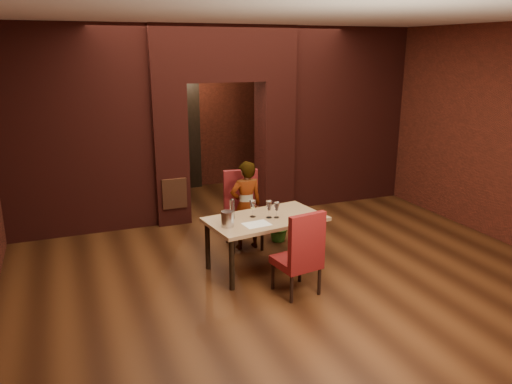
% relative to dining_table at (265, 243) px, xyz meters
% --- Properties ---
extents(floor, '(8.00, 8.00, 0.00)m').
position_rel_dining_table_xyz_m(floor, '(0.21, 0.36, -0.35)').
color(floor, '#482612').
rests_on(floor, ground).
extents(ceiling, '(7.00, 8.00, 0.04)m').
position_rel_dining_table_xyz_m(ceiling, '(0.21, 0.36, 2.85)').
color(ceiling, silver).
rests_on(ceiling, ground).
extents(wall_back, '(7.00, 0.04, 3.20)m').
position_rel_dining_table_xyz_m(wall_back, '(0.21, 4.36, 1.25)').
color(wall_back, maroon).
rests_on(wall_back, ground).
extents(wall_right, '(0.04, 8.00, 3.20)m').
position_rel_dining_table_xyz_m(wall_right, '(3.71, 0.36, 1.25)').
color(wall_right, maroon).
rests_on(wall_right, ground).
extents(pillar_left, '(0.55, 0.55, 2.30)m').
position_rel_dining_table_xyz_m(pillar_left, '(-0.74, 2.36, 0.80)').
color(pillar_left, maroon).
rests_on(pillar_left, ground).
extents(pillar_right, '(0.55, 0.55, 2.30)m').
position_rel_dining_table_xyz_m(pillar_right, '(1.16, 2.36, 0.80)').
color(pillar_right, maroon).
rests_on(pillar_right, ground).
extents(lintel, '(2.45, 0.55, 0.90)m').
position_rel_dining_table_xyz_m(lintel, '(0.21, 2.36, 2.40)').
color(lintel, maroon).
rests_on(lintel, ground).
extents(wing_wall_left, '(2.28, 0.35, 3.20)m').
position_rel_dining_table_xyz_m(wing_wall_left, '(-2.15, 2.36, 1.25)').
color(wing_wall_left, maroon).
rests_on(wing_wall_left, ground).
extents(wing_wall_right, '(2.28, 0.35, 3.20)m').
position_rel_dining_table_xyz_m(wing_wall_right, '(2.57, 2.36, 1.25)').
color(wing_wall_right, maroon).
rests_on(wing_wall_right, ground).
extents(vent_panel, '(0.40, 0.03, 0.50)m').
position_rel_dining_table_xyz_m(vent_panel, '(-0.74, 2.07, 0.20)').
color(vent_panel, '#A65330').
rests_on(vent_panel, ground).
extents(rear_door, '(0.90, 0.08, 2.10)m').
position_rel_dining_table_xyz_m(rear_door, '(-0.19, 4.30, 0.70)').
color(rear_door, black).
rests_on(rear_door, ground).
extents(rear_door_frame, '(1.02, 0.04, 2.22)m').
position_rel_dining_table_xyz_m(rear_door_frame, '(-0.19, 4.26, 0.70)').
color(rear_door_frame, black).
rests_on(rear_door_frame, ground).
extents(dining_table, '(1.61, 1.05, 0.71)m').
position_rel_dining_table_xyz_m(dining_table, '(0.00, 0.00, 0.00)').
color(dining_table, '#A28057').
rests_on(dining_table, ground).
extents(chair_far, '(0.56, 0.56, 1.12)m').
position_rel_dining_table_xyz_m(chair_far, '(-0.00, 0.80, 0.21)').
color(chair_far, maroon).
rests_on(chair_far, ground).
extents(chair_near, '(0.54, 0.54, 1.05)m').
position_rel_dining_table_xyz_m(chair_near, '(0.07, -0.78, 0.17)').
color(chair_near, maroon).
rests_on(chair_near, ground).
extents(person_seated, '(0.48, 0.31, 1.31)m').
position_rel_dining_table_xyz_m(person_seated, '(0.01, 0.74, 0.30)').
color(person_seated, white).
rests_on(person_seated, ground).
extents(wine_glass_a, '(0.09, 0.09, 0.22)m').
position_rel_dining_table_xyz_m(wine_glass_a, '(-0.14, 0.09, 0.46)').
color(wine_glass_a, white).
rests_on(wine_glass_a, dining_table).
extents(wine_glass_b, '(0.09, 0.09, 0.22)m').
position_rel_dining_table_xyz_m(wine_glass_b, '(0.04, -0.02, 0.47)').
color(wine_glass_b, white).
rests_on(wine_glass_b, dining_table).
extents(wine_glass_c, '(0.08, 0.08, 0.21)m').
position_rel_dining_table_xyz_m(wine_glass_c, '(0.13, -0.06, 0.46)').
color(wine_glass_c, white).
rests_on(wine_glass_c, dining_table).
extents(tasting_sheet, '(0.35, 0.27, 0.00)m').
position_rel_dining_table_xyz_m(tasting_sheet, '(-0.20, -0.20, 0.36)').
color(tasting_sheet, white).
rests_on(tasting_sheet, dining_table).
extents(wine_bucket, '(0.16, 0.16, 0.20)m').
position_rel_dining_table_xyz_m(wine_bucket, '(-0.57, -0.14, 0.45)').
color(wine_bucket, '#AFAFB6').
rests_on(wine_bucket, dining_table).
extents(water_bottle, '(0.06, 0.06, 0.26)m').
position_rel_dining_table_xyz_m(water_bottle, '(-0.41, 0.14, 0.49)').
color(water_bottle, silver).
rests_on(water_bottle, dining_table).
extents(potted_plant, '(0.51, 0.48, 0.47)m').
position_rel_dining_table_xyz_m(potted_plant, '(0.57, 0.83, -0.12)').
color(potted_plant, '#2B681D').
rests_on(potted_plant, ground).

